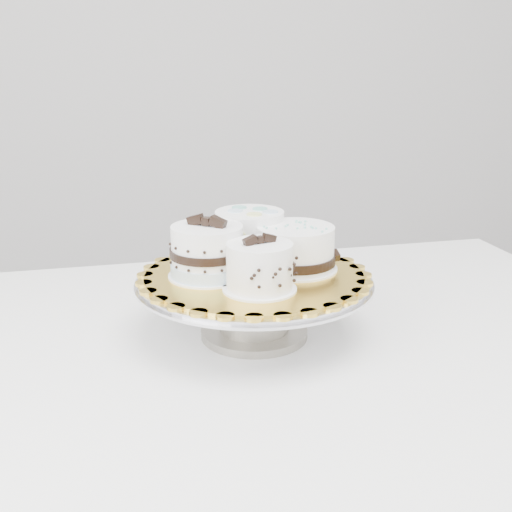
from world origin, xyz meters
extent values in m
cube|color=white|center=(0.10, 0.18, 0.73)|extent=(1.30, 0.88, 0.04)
cube|color=white|center=(0.70, 0.57, 0.35)|extent=(0.05, 0.05, 0.71)
cylinder|color=gray|center=(0.11, 0.20, 0.76)|extent=(0.16, 0.16, 0.01)
cylinder|color=gray|center=(0.11, 0.20, 0.79)|extent=(0.11, 0.11, 0.09)
cylinder|color=silver|center=(0.11, 0.20, 0.84)|extent=(0.35, 0.35, 0.01)
cylinder|color=silver|center=(0.11, 0.20, 0.84)|extent=(0.36, 0.36, 0.00)
cylinder|color=gold|center=(0.11, 0.20, 0.85)|extent=(0.35, 0.35, 0.00)
cylinder|color=white|center=(0.10, 0.13, 0.85)|extent=(0.10, 0.10, 0.00)
cylinder|color=white|center=(0.10, 0.13, 0.89)|extent=(0.11, 0.11, 0.06)
cylinder|color=white|center=(0.04, 0.20, 0.85)|extent=(0.12, 0.12, 0.00)
cylinder|color=white|center=(0.04, 0.20, 0.89)|extent=(0.15, 0.15, 0.07)
cylinder|color=silver|center=(0.04, 0.20, 0.86)|extent=(0.11, 0.11, 0.02)
cylinder|color=black|center=(0.04, 0.20, 0.89)|extent=(0.11, 0.11, 0.01)
cylinder|color=white|center=(0.12, 0.27, 0.85)|extent=(0.12, 0.12, 0.00)
cylinder|color=white|center=(0.12, 0.27, 0.89)|extent=(0.13, 0.13, 0.08)
cylinder|color=white|center=(0.17, 0.21, 0.85)|extent=(0.13, 0.13, 0.00)
cylinder|color=white|center=(0.17, 0.21, 0.89)|extent=(0.12, 0.12, 0.06)
cylinder|color=black|center=(0.17, 0.21, 0.87)|extent=(0.12, 0.12, 0.01)
camera|label=1|loc=(-0.09, -0.68, 1.16)|focal=45.00mm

